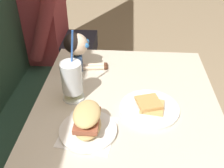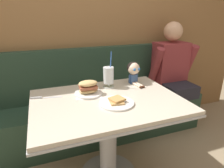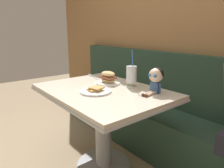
# 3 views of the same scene
# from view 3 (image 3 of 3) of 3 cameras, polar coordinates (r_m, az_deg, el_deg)

# --- Properties ---
(wood_panel_wall) EXTENTS (4.40, 0.08, 2.40)m
(wood_panel_wall) POSITION_cam_3_polar(r_m,az_deg,el_deg) (2.28, 15.69, 13.67)
(wood_panel_wall) COLOR olive
(wood_panel_wall) RESTS_ON ground
(booth_bench) EXTENTS (2.60, 0.48, 1.00)m
(booth_bench) POSITION_cam_3_polar(r_m,az_deg,el_deg) (2.27, 10.58, -8.71)
(booth_bench) COLOR #233D2D
(booth_bench) RESTS_ON ground
(diner_table) EXTENTS (1.11, 0.81, 0.74)m
(diner_table) POSITION_cam_3_polar(r_m,az_deg,el_deg) (1.79, -2.46, -7.49)
(diner_table) COLOR beige
(diner_table) RESTS_ON ground
(toast_plate) EXTENTS (0.25, 0.25, 0.04)m
(toast_plate) POSITION_cam_3_polar(r_m,az_deg,el_deg) (1.64, -4.52, -1.87)
(toast_plate) COLOR white
(toast_plate) RESTS_ON diner_table
(milkshake_glass) EXTENTS (0.10, 0.10, 0.32)m
(milkshake_glass) POSITION_cam_3_polar(r_m,az_deg,el_deg) (1.78, 5.33, 2.44)
(milkshake_glass) COLOR silver
(milkshake_glass) RESTS_ON diner_table
(sandwich_plate) EXTENTS (0.23, 0.23, 0.12)m
(sandwich_plate) POSITION_cam_3_polar(r_m,az_deg,el_deg) (1.88, -1.05, 1.41)
(sandwich_plate) COLOR white
(sandwich_plate) RESTS_ON diner_table
(butter_knife) EXTENTS (0.23, 0.06, 0.01)m
(butter_knife) POSITION_cam_3_polar(r_m,az_deg,el_deg) (2.21, -5.66, 2.20)
(butter_knife) COLOR silver
(butter_knife) RESTS_ON diner_table
(seated_doll) EXTENTS (0.12, 0.22, 0.20)m
(seated_doll) POSITION_cam_3_polar(r_m,az_deg,el_deg) (1.63, 11.93, 1.99)
(seated_doll) COLOR #385689
(seated_doll) RESTS_ON diner_table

